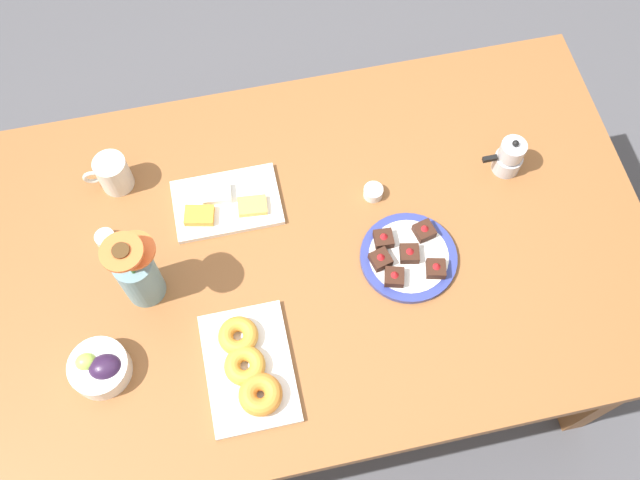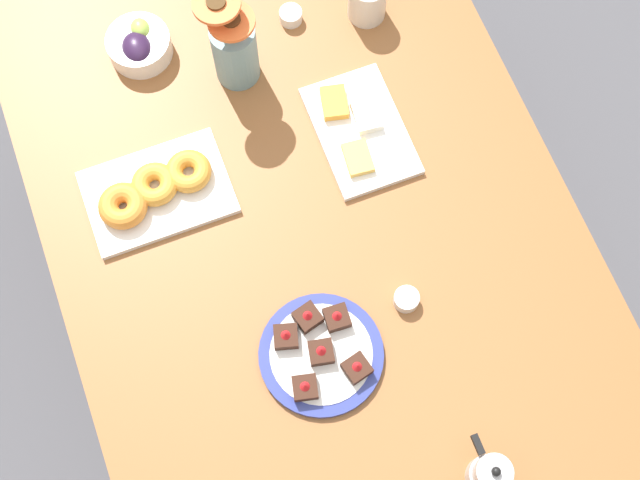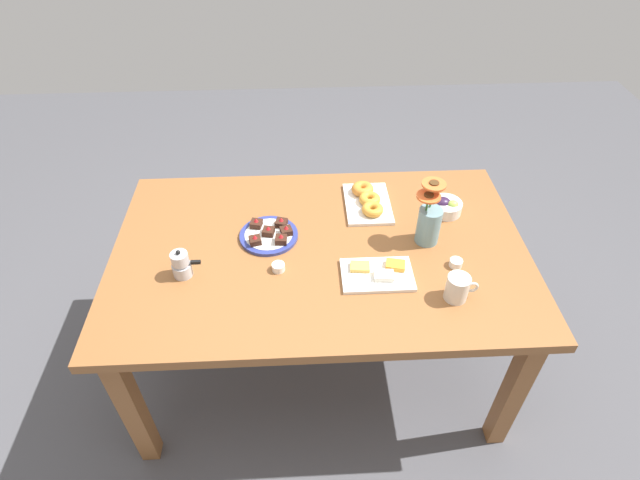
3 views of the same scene
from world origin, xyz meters
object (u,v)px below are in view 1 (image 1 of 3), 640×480
at_px(cheese_platter, 225,203).
at_px(jam_cup_honey, 373,192).
at_px(dessert_plate, 408,257).
at_px(moka_pot, 509,157).
at_px(jam_cup_berry, 106,239).
at_px(croissant_platter, 249,368).
at_px(flower_vase, 138,275).
at_px(coffee_mug, 113,173).
at_px(grape_bowl, 100,368).
at_px(dining_table, 320,261).

distance_m(cheese_platter, jam_cup_honey, 0.37).
xyz_separation_m(dessert_plate, moka_pot, (-0.31, -0.19, 0.04)).
distance_m(jam_cup_berry, dessert_plate, 0.72).
bearing_deg(jam_cup_berry, croissant_platter, 126.27).
distance_m(flower_vase, moka_pot, 0.93).
height_order(jam_cup_honey, dessert_plate, dessert_plate).
bearing_deg(jam_cup_berry, coffee_mug, -104.52).
distance_m(coffee_mug, moka_pot, 0.98).
bearing_deg(coffee_mug, cheese_platter, 155.14).
bearing_deg(flower_vase, jam_cup_honey, -166.76).
xyz_separation_m(coffee_mug, flower_vase, (-0.04, 0.30, 0.04)).
bearing_deg(dessert_plate, coffee_mug, -28.23).
distance_m(grape_bowl, croissant_platter, 0.32).
distance_m(croissant_platter, jam_cup_berry, 0.48).
height_order(jam_cup_berry, moka_pot, moka_pot).
bearing_deg(croissant_platter, jam_cup_berry, -53.73).
bearing_deg(jam_cup_berry, jam_cup_honey, 179.05).
bearing_deg(croissant_platter, jam_cup_honey, -135.06).
height_order(dining_table, croissant_platter, croissant_platter).
relative_size(grape_bowl, jam_cup_honey, 2.74).
xyz_separation_m(croissant_platter, jam_cup_honey, (-0.37, -0.37, -0.01)).
relative_size(coffee_mug, grape_bowl, 0.87).
xyz_separation_m(jam_cup_honey, flower_vase, (0.58, 0.14, 0.08)).
height_order(cheese_platter, jam_cup_honey, cheese_platter).
height_order(coffee_mug, cheese_platter, coffee_mug).
xyz_separation_m(coffee_mug, dessert_plate, (-0.66, 0.35, -0.04)).
distance_m(grape_bowl, flower_vase, 0.22).
height_order(dining_table, jam_cup_berry, jam_cup_berry).
height_order(dining_table, coffee_mug, coffee_mug).
height_order(coffee_mug, dessert_plate, coffee_mug).
bearing_deg(moka_pot, dining_table, 13.26).
bearing_deg(dessert_plate, croissant_platter, 24.49).
distance_m(dining_table, coffee_mug, 0.55).
bearing_deg(jam_cup_honey, cheese_platter, -7.51).
distance_m(grape_bowl, cheese_platter, 0.49).
bearing_deg(cheese_platter, coffee_mug, -24.86).
distance_m(cheese_platter, moka_pot, 0.71).
xyz_separation_m(cheese_platter, croissant_platter, (0.01, 0.42, 0.01)).
relative_size(jam_cup_honey, jam_cup_berry, 1.00).
height_order(grape_bowl, cheese_platter, grape_bowl).
height_order(jam_cup_berry, flower_vase, flower_vase).
relative_size(flower_vase, moka_pot, 2.23).
bearing_deg(cheese_platter, jam_cup_honey, 172.49).
bearing_deg(dining_table, croissant_platter, 50.44).
bearing_deg(dining_table, flower_vase, 3.15).
bearing_deg(moka_pot, jam_cup_berry, -0.26).
relative_size(dining_table, croissant_platter, 5.71).
xyz_separation_m(grape_bowl, jam_cup_berry, (-0.03, -0.32, -0.01)).
xyz_separation_m(coffee_mug, moka_pot, (-0.96, 0.16, -0.00)).
xyz_separation_m(dining_table, cheese_platter, (0.20, -0.16, 0.10)).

